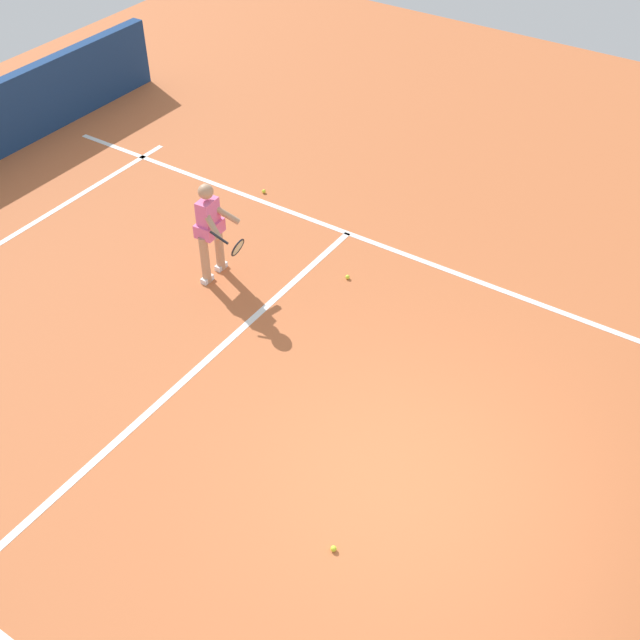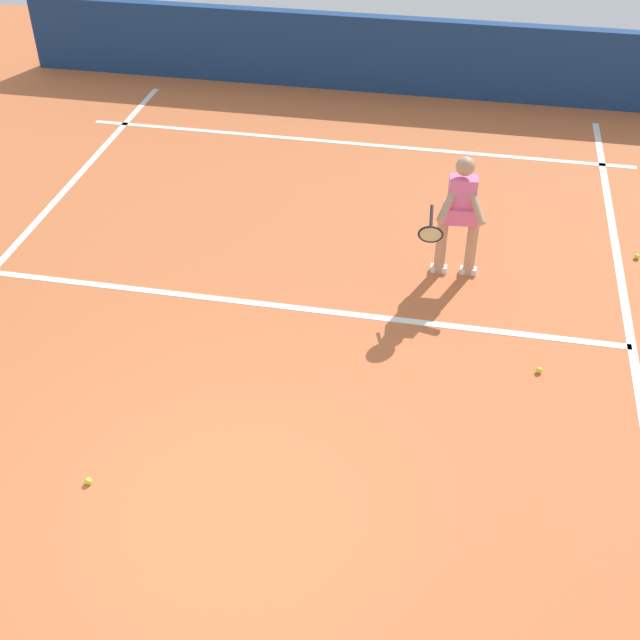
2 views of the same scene
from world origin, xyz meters
TOP-DOWN VIEW (x-y plane):
  - ground_plane at (0.00, 0.00)m, footprint 26.03×26.03m
  - court_back_wall at (0.00, -9.71)m, footprint 12.59×0.24m
  - baseline_marking at (0.00, -7.51)m, footprint 8.59×0.10m
  - service_line_marking at (0.00, -3.11)m, footprint 7.59×0.10m
  - tennis_player at (-1.78, -4.17)m, footprint 0.75×0.97m
  - tennis_ball_near at (1.23, -0.15)m, footprint 0.07×0.07m
  - tennis_ball_mid at (-4.03, -4.95)m, footprint 0.07×0.07m
  - tennis_ball_far at (-2.79, -2.49)m, footprint 0.07×0.07m

SIDE VIEW (x-z plane):
  - ground_plane at x=0.00m, z-range 0.00..0.00m
  - baseline_marking at x=0.00m, z-range 0.00..0.01m
  - service_line_marking at x=0.00m, z-range 0.00..0.01m
  - tennis_ball_near at x=1.23m, z-range 0.00..0.07m
  - tennis_ball_mid at x=-4.03m, z-range 0.00..0.07m
  - tennis_ball_far at x=-2.79m, z-range 0.00..0.07m
  - court_back_wall at x=0.00m, z-range 0.00..1.30m
  - tennis_player at x=-1.78m, z-range 0.07..1.62m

